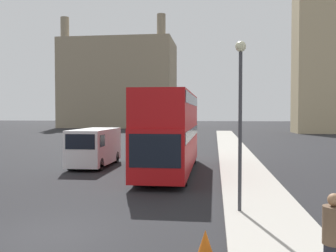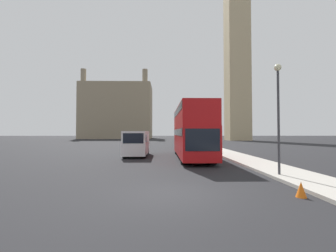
% 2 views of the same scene
% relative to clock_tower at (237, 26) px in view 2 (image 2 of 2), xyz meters
% --- Properties ---
extents(ground_plane, '(300.00, 300.00, 0.00)m').
position_rel_clock_tower_xyz_m(ground_plane, '(-21.36, -56.76, -34.04)').
color(ground_plane, black).
extents(clock_tower, '(6.73, 6.90, 66.48)m').
position_rel_clock_tower_xyz_m(clock_tower, '(0.00, 0.00, 0.00)').
color(clock_tower, tan).
rests_on(clock_tower, ground_plane).
extents(building_block_distant, '(25.98, 15.69, 25.11)m').
position_rel_clock_tower_xyz_m(building_block_distant, '(-39.45, 21.89, -23.71)').
color(building_block_distant, gray).
rests_on(building_block_distant, ground_plane).
extents(red_double_decker_bus, '(2.61, 11.17, 4.55)m').
position_rel_clock_tower_xyz_m(red_double_decker_bus, '(-19.23, -45.20, -31.51)').
color(red_double_decker_bus, '#B71114').
rests_on(red_double_decker_bus, ground_plane).
extents(white_van, '(2.10, 5.34, 2.41)m').
position_rel_clock_tower_xyz_m(white_van, '(-24.35, -43.41, -32.75)').
color(white_van, white).
rests_on(white_van, ground_plane).
extents(street_lamp, '(0.36, 0.36, 5.69)m').
position_rel_clock_tower_xyz_m(street_lamp, '(-15.84, -53.85, -30.15)').
color(street_lamp, '#38383D').
rests_on(street_lamp, sidewalk_strip).
extents(traffic_cone, '(0.36, 0.36, 0.55)m').
position_rel_clock_tower_xyz_m(traffic_cone, '(-16.90, -57.37, -33.77)').
color(traffic_cone, orange).
rests_on(traffic_cone, ground_plane).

